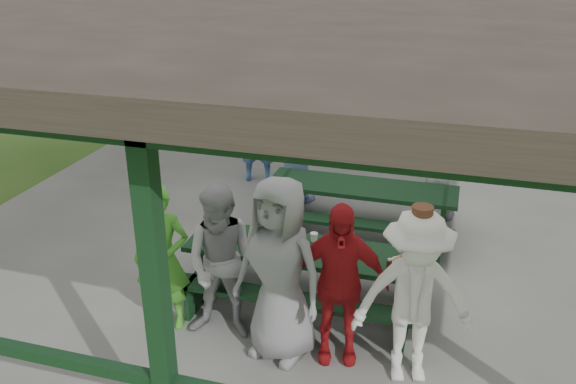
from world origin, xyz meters
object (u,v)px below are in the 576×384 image
(picnic_table_far, at_px, (361,203))
(farm_trailer, at_px, (346,76))
(picnic_table_near, at_px, (305,269))
(contestant_grey_left, at_px, (224,264))
(pickup_truck, at_px, (520,90))
(contestant_green, at_px, (162,258))
(spectator_lblue, at_px, (297,154))
(contestant_white_fedora, at_px, (414,298))
(contestant_red, at_px, (338,283))
(spectator_blue, at_px, (257,128))
(spectator_grey, at_px, (435,170))
(contestant_grey_mid, at_px, (279,270))

(picnic_table_far, xyz_separation_m, farm_trailer, (-1.74, 7.44, 0.14))
(picnic_table_near, bearing_deg, contestant_grey_left, -131.18)
(picnic_table_far, distance_m, pickup_truck, 7.51)
(picnic_table_near, height_order, contestant_green, contestant_green)
(spectator_lblue, bearing_deg, picnic_table_far, 149.04)
(contestant_white_fedora, relative_size, farm_trailer, 0.44)
(farm_trailer, bearing_deg, contestant_green, -82.44)
(spectator_lblue, xyz_separation_m, farm_trailer, (-0.52, 6.53, -0.16))
(contestant_red, relative_size, contestant_white_fedora, 0.94)
(picnic_table_near, relative_size, farm_trailer, 0.66)
(contestant_green, height_order, spectator_blue, spectator_blue)
(spectator_lblue, distance_m, farm_trailer, 6.56)
(spectator_blue, relative_size, spectator_grey, 1.28)
(contestant_green, xyz_separation_m, pickup_truck, (4.12, 9.88, -0.22))
(contestant_grey_left, distance_m, spectator_blue, 4.46)
(spectator_grey, relative_size, pickup_truck, 0.29)
(contestant_green, distance_m, contestant_grey_left, 0.70)
(contestant_grey_left, relative_size, contestant_red, 1.01)
(contestant_red, height_order, contestant_white_fedora, contestant_white_fedora)
(spectator_blue, bearing_deg, contestant_grey_left, 88.67)
(contestant_red, relative_size, spectator_lblue, 1.10)
(contestant_grey_left, relative_size, pickup_truck, 0.34)
(contestant_red, xyz_separation_m, pickup_truck, (2.21, 9.89, -0.25))
(picnic_table_far, distance_m, spectator_blue, 2.64)
(contestant_grey_mid, height_order, spectator_grey, contestant_grey_mid)
(contestant_white_fedora, distance_m, spectator_grey, 3.84)
(contestant_red, height_order, spectator_lblue, contestant_red)
(contestant_red, distance_m, spectator_grey, 3.78)
(picnic_table_near, height_order, contestant_red, contestant_red)
(contestant_grey_left, xyz_separation_m, pickup_truck, (3.42, 9.87, -0.26))
(contestant_red, distance_m, spectator_blue, 4.93)
(spectator_grey, bearing_deg, picnic_table_near, 62.24)
(spectator_lblue, bearing_deg, spectator_blue, -29.41)
(picnic_table_far, xyz_separation_m, contestant_grey_mid, (-0.31, -2.91, 0.50))
(picnic_table_near, xyz_separation_m, contestant_grey_mid, (-0.03, -0.91, 0.50))
(picnic_table_near, xyz_separation_m, picnic_table_far, (0.28, 2.00, -0.00))
(picnic_table_near, xyz_separation_m, spectator_lblue, (-0.93, 2.91, 0.30))
(spectator_blue, xyz_separation_m, spectator_grey, (3.04, -0.61, -0.21))
(picnic_table_near, height_order, spectator_blue, spectator_blue)
(contestant_grey_mid, relative_size, contestant_white_fedora, 1.06)
(picnic_table_near, distance_m, contestant_grey_mid, 1.03)
(picnic_table_far, relative_size, contestant_grey_left, 1.53)
(contestant_grey_mid, bearing_deg, contestant_grey_left, -178.61)
(picnic_table_far, distance_m, contestant_red, 2.83)
(picnic_table_near, height_order, contestant_white_fedora, contestant_white_fedora)
(contestant_grey_left, bearing_deg, contestant_grey_mid, -17.81)
(contestant_red, height_order, farm_trailer, contestant_red)
(picnic_table_near, relative_size, contestant_red, 1.59)
(spectator_grey, xyz_separation_m, farm_trailer, (-2.68, 6.52, -0.13))
(picnic_table_far, xyz_separation_m, spectator_grey, (0.94, 0.93, 0.26))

